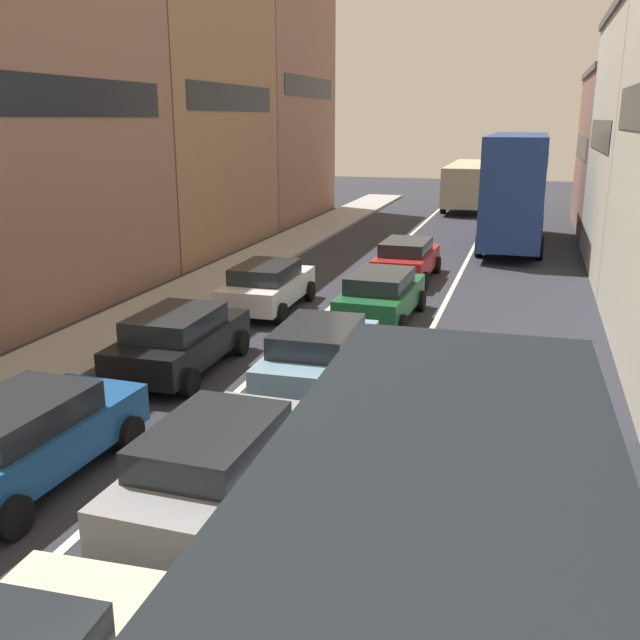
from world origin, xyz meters
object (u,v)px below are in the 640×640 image
Objects in this scene: wagon_left_lane_second at (26,437)px; sedan_left_lane_fourth at (267,285)px; sedan_left_lane_third at (179,339)px; sedan_centre_lane_fifth at (406,258)px; sedan_right_lane_behind_truck at (474,398)px; bus_mid_queue_primary at (516,185)px; bus_far_queue_secondary at (469,181)px; coupe_centre_lane_fourth at (381,295)px; removalist_box_truck at (447,564)px; sedan_centre_lane_second at (218,464)px; hatchback_centre_lane_third at (319,354)px.

wagon_left_lane_second is 11.29m from sedan_left_lane_fourth.
sedan_left_lane_fourth is (-0.00, 5.81, 0.00)m from sedan_left_lane_third.
sedan_right_lane_behind_truck is at bearing -163.81° from sedan_centre_lane_fifth.
sedan_right_lane_behind_truck is (6.91, -1.75, 0.00)m from sedan_left_lane_third.
sedan_right_lane_behind_truck is (3.55, -13.10, 0.00)m from sedan_centre_lane_fifth.
wagon_left_lane_second is at bearing 165.19° from bus_mid_queue_primary.
sedan_left_lane_third is 34.42m from bus_far_queue_secondary.
coupe_centre_lane_fourth is at bearing -33.62° from sedan_left_lane_third.
removalist_box_truck reaches higher than sedan_centre_lane_fifth.
wagon_left_lane_second is 1.01× the size of sedan_centre_lane_fifth.
removalist_box_truck is at bearing -129.41° from sedan_centre_lane_second.
sedan_centre_lane_second is 6.47m from sedan_left_lane_third.
coupe_centre_lane_fourth is 1.01× the size of sedan_right_lane_behind_truck.
sedan_left_lane_third and sedan_centre_lane_fifth have the same top height.
sedan_centre_lane_fifth and sedan_right_lane_behind_truck have the same top height.
sedan_left_lane_third is (-0.10, 5.49, 0.00)m from wagon_left_lane_second.
sedan_right_lane_behind_truck is 21.79m from bus_mid_queue_primary.
sedan_centre_lane_second is 39.71m from bus_far_queue_secondary.
removalist_box_truck is at bearing -177.40° from sedan_right_lane_behind_truck.
hatchback_centre_lane_third is 3.44m from sedan_left_lane_third.
wagon_left_lane_second is at bearing 147.00° from hatchback_centre_lane_third.
sedan_centre_lane_second is 1.01× the size of sedan_right_lane_behind_truck.
removalist_box_truck is 9.47m from hatchback_centre_lane_third.
bus_mid_queue_primary is (-0.36, 28.66, 0.86)m from removalist_box_truck.
coupe_centre_lane_fourth and sedan_right_lane_behind_truck have the same top height.
bus_far_queue_secondary is (3.50, 34.23, 0.96)m from sedan_left_lane_third.
sedan_left_lane_fourth is at bearing 2.66° from wagon_left_lane_second.
sedan_centre_lane_fifth is 1.01× the size of sedan_right_lane_behind_truck.
sedan_left_lane_fourth is 6.49m from sedan_centre_lane_fifth.
coupe_centre_lane_fourth is (0.18, 5.70, 0.00)m from hatchback_centre_lane_third.
sedan_centre_lane_fifth is 0.41× the size of bus_far_queue_secondary.
hatchback_centre_lane_third is 11.44m from sedan_centre_lane_fifth.
hatchback_centre_lane_third is 20.43m from bus_mid_queue_primary.
sedan_right_lane_behind_truck is 0.41× the size of bus_far_queue_secondary.
sedan_left_lane_third is (-7.19, 8.71, -1.18)m from removalist_box_truck.
bus_mid_queue_primary is (6.74, 25.44, 2.03)m from wagon_left_lane_second.
sedan_centre_lane_second is at bearing -178.63° from sedan_centre_lane_fifth.
wagon_left_lane_second is at bearing 179.46° from sedan_left_lane_fourth.
wagon_left_lane_second is 5.49m from sedan_left_lane_third.
removalist_box_truck is 28.67m from bus_mid_queue_primary.
bus_far_queue_secondary is at bearing -6.65° from sedan_left_lane_third.
hatchback_centre_lane_third is 1.01× the size of sedan_right_lane_behind_truck.
sedan_centre_lane_fifth is at bearing 179.34° from bus_far_queue_secondary.
removalist_box_truck is 1.78× the size of wagon_left_lane_second.
wagon_left_lane_second is at bearing 119.07° from sedan_right_lane_behind_truck.
bus_far_queue_secondary is at bearing 13.17° from bus_mid_queue_primary.
bus_mid_queue_primary reaches higher than sedan_centre_lane_second.
sedan_centre_lane_second is 1.00× the size of sedan_centre_lane_fifth.
sedan_right_lane_behind_truck is at bearing -179.78° from bus_mid_queue_primary.
removalist_box_truck reaches higher than bus_far_queue_secondary.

